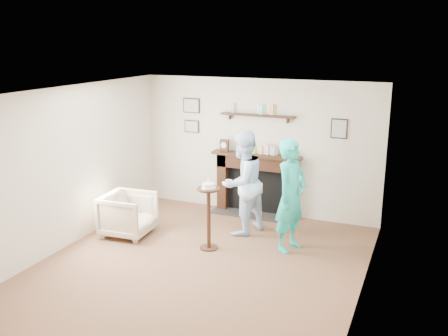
{
  "coord_description": "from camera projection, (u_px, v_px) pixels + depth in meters",
  "views": [
    {
      "loc": [
        2.88,
        -6.0,
        3.2
      ],
      "look_at": [
        -0.01,
        0.9,
        1.24
      ],
      "focal_mm": 40.0,
      "sensor_mm": 36.0,
      "label": 1
    }
  ],
  "objects": [
    {
      "name": "woman",
      "position": [
        289.0,
        249.0,
        7.8
      ],
      "size": [
        0.58,
        0.73,
        1.74
      ],
      "primitive_type": "imported",
      "rotation": [
        0.0,
        0.0,
        1.28
      ],
      "color": "teal",
      "rests_on": "ground"
    },
    {
      "name": "pedestal_table",
      "position": [
        209.0,
        206.0,
        7.65
      ],
      "size": [
        0.35,
        0.35,
        1.13
      ],
      "color": "black",
      "rests_on": "ground"
    },
    {
      "name": "ground",
      "position": [
        201.0,
        265.0,
        7.24
      ],
      "size": [
        5.0,
        5.0,
        0.0
      ],
      "primitive_type": "plane",
      "color": "brown",
      "rests_on": "ground"
    },
    {
      "name": "man",
      "position": [
        242.0,
        232.0,
        8.46
      ],
      "size": [
        0.93,
        1.04,
        1.75
      ],
      "primitive_type": "imported",
      "rotation": [
        0.0,
        0.0,
        -1.96
      ],
      "color": "#A3B0CB",
      "rests_on": "ground"
    },
    {
      "name": "room_shell",
      "position": [
        219.0,
        147.0,
        7.45
      ],
      "size": [
        4.54,
        5.02,
        2.52
      ],
      "color": "beige",
      "rests_on": "ground"
    },
    {
      "name": "armchair",
      "position": [
        129.0,
        234.0,
        8.37
      ],
      "size": [
        0.83,
        0.81,
        0.71
      ],
      "primitive_type": "imported",
      "rotation": [
        0.0,
        0.0,
        1.64
      ],
      "color": "tan",
      "rests_on": "ground"
    }
  ]
}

